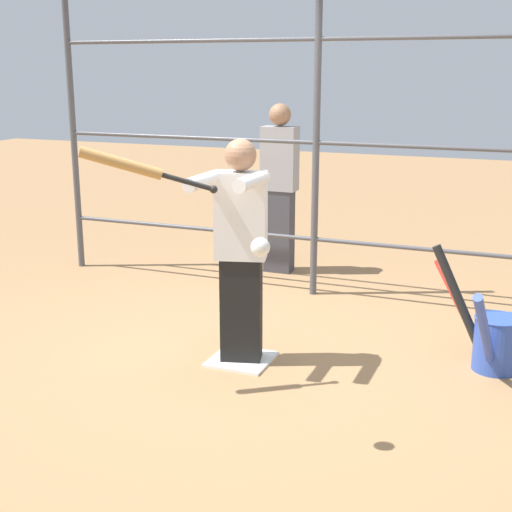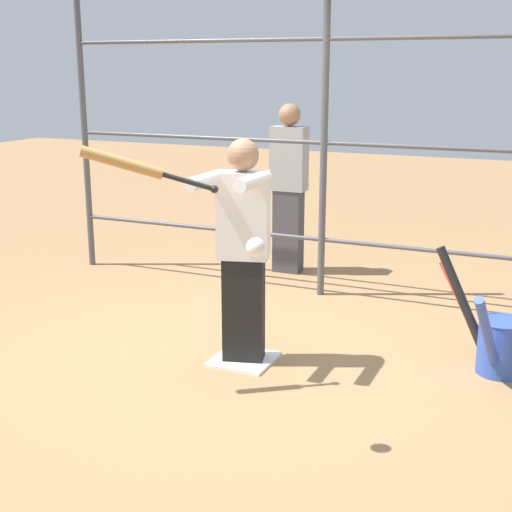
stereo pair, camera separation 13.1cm
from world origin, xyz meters
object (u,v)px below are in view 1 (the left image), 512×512
object	(u,v)px
baseball_bat_swinging	(133,167)
bystander_behind_fence	(279,186)
softball_in_flight	(260,247)
bat_bucket	(495,336)
batter	(240,246)

from	to	relation	value
baseball_bat_swinging	bystander_behind_fence	xyz separation A→B (m)	(0.15, -2.82, -0.55)
baseball_bat_swinging	softball_in_flight	world-z (taller)	baseball_bat_swinging
bystander_behind_fence	bat_bucket	bearing A→B (deg)	141.74
batter	bat_bucket	xyz separation A→B (m)	(-1.59, -0.51, -0.58)
softball_in_flight	bat_bucket	xyz separation A→B (m)	(-1.05, -1.52, -0.85)
softball_in_flight	bystander_behind_fence	distance (m)	3.38
batter	bat_bucket	distance (m)	1.77
bystander_behind_fence	baseball_bat_swinging	bearing A→B (deg)	92.99
baseball_bat_swinging	batter	bearing A→B (deg)	-121.10
batter	bat_bucket	bearing A→B (deg)	-162.16
bat_bucket	bystander_behind_fence	distance (m)	2.77
batter	softball_in_flight	bearing A→B (deg)	118.27
batter	baseball_bat_swinging	xyz separation A→B (m)	(0.38, 0.64, 0.57)
baseball_bat_swinging	bat_bucket	xyz separation A→B (m)	(-1.97, -1.15, -1.15)
baseball_bat_swinging	bystander_behind_fence	bearing A→B (deg)	-87.01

